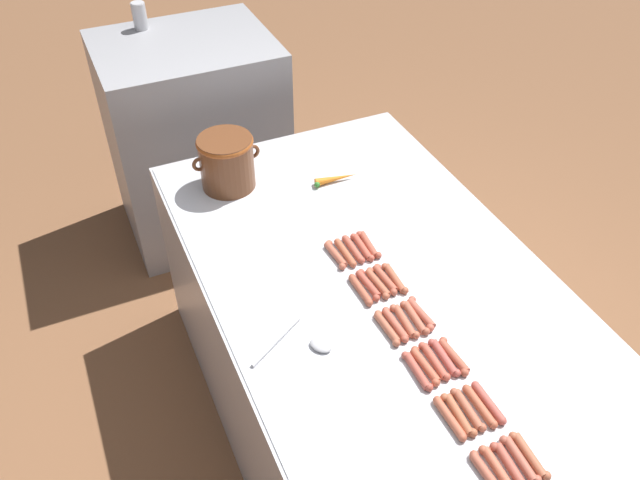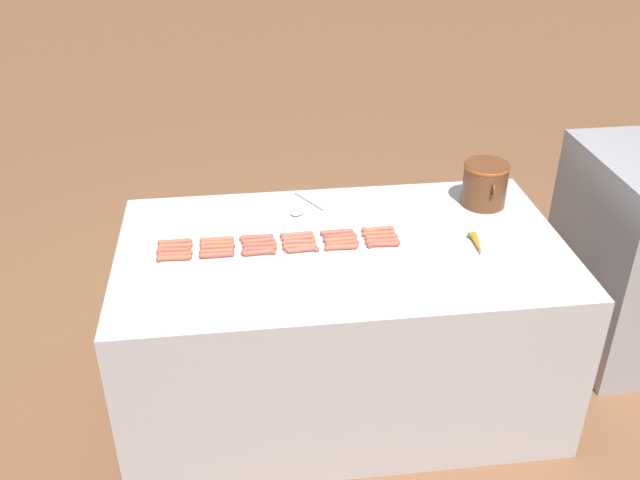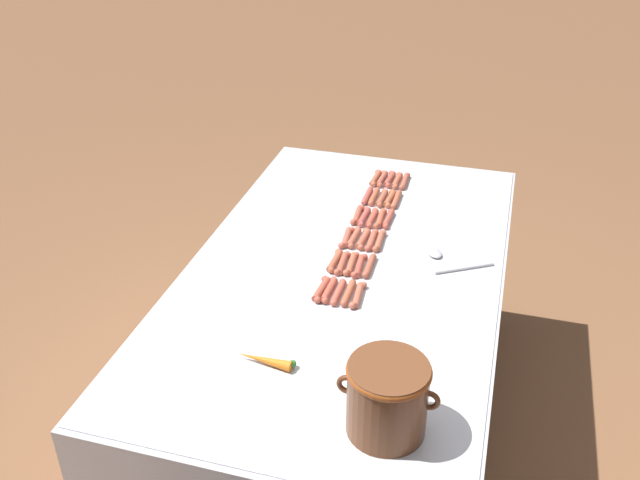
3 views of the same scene
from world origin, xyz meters
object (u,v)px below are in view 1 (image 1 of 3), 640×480
at_px(hot_dog_19, 480,406).
at_px(hot_dog_1, 450,418).
at_px(hot_dog_9, 395,324).
at_px(hot_dog_6, 498,470).
at_px(hot_dog_8, 425,366).
at_px(hot_dog_17, 353,249).
at_px(carrot, 335,179).
at_px(hot_dog_4, 360,290).
at_px(serving_spoon, 306,344).
at_px(hot_dog_10, 369,285).
at_px(hot_dog_16, 378,283).
at_px(hot_dog_12, 510,466).
at_px(hot_dog_11, 345,253).
at_px(hot_dog_0, 488,476).
at_px(hot_dog_14, 434,361).
at_px(hot_dog_18, 520,459).
at_px(hot_dog_7, 458,415).
at_px(hot_dog_29, 369,245).
at_px(hot_dog_23, 362,247).
at_px(hot_dog_25, 489,403).
at_px(hot_dog_27, 421,313).
at_px(hot_dog_26, 454,356).
at_px(bean_pot, 227,160).
at_px(hot_dog_22, 385,279).
at_px(hot_dog_21, 415,318).
at_px(back_cabinet, 196,140).
at_px(hot_dog_24, 529,455).
at_px(hot_dog_5, 336,255).
at_px(hot_dog_3, 387,328).
at_px(hot_dog_20, 444,357).
at_px(soda_can, 140,16).
at_px(hot_dog_13, 468,410).

bearing_deg(hot_dog_19, hot_dog_1, 179.59).
bearing_deg(hot_dog_9, hot_dog_6, -89.93).
height_order(hot_dog_8, hot_dog_19, same).
relative_size(hot_dog_17, carrot, 0.81).
xyz_separation_m(hot_dog_4, serving_spoon, (-0.24, -0.13, -0.00)).
xyz_separation_m(hot_dog_10, carrot, (0.15, 0.56, 0.00)).
xyz_separation_m(hot_dog_9, hot_dog_16, (0.03, 0.18, 0.00)).
height_order(hot_dog_9, hot_dog_12, same).
bearing_deg(hot_dog_11, hot_dog_0, -92.26).
relative_size(hot_dog_14, hot_dog_18, 1.00).
bearing_deg(hot_dog_17, hot_dog_7, -92.96).
relative_size(hot_dog_1, carrot, 0.81).
bearing_deg(hot_dog_29, hot_dog_23, -173.43).
distance_m(hot_dog_6, hot_dog_19, 0.18).
bearing_deg(hot_dog_25, hot_dog_8, 117.46).
relative_size(hot_dog_11, hot_dog_16, 1.00).
xyz_separation_m(hot_dog_14, hot_dog_27, (0.06, 0.17, 0.00)).
height_order(hot_dog_26, bean_pot, bean_pot).
xyz_separation_m(hot_dog_17, hot_dog_22, (0.03, -0.17, 0.00)).
relative_size(hot_dog_14, hot_dog_21, 1.00).
bearing_deg(back_cabinet, hot_dog_6, -85.97).
height_order(hot_dog_7, hot_dog_24, same).
bearing_deg(hot_dog_23, hot_dog_21, -89.99).
height_order(hot_dog_5, hot_dog_17, same).
bearing_deg(hot_dog_1, hot_dog_24, -54.48).
distance_m(hot_dog_5, hot_dog_11, 0.03).
relative_size(hot_dog_23, hot_dog_26, 1.00).
relative_size(hot_dog_25, hot_dog_26, 1.00).
height_order(hot_dog_3, hot_dog_17, same).
bearing_deg(hot_dog_20, hot_dog_12, -95.25).
xyz_separation_m(hot_dog_19, hot_dog_25, (0.03, -0.00, 0.00)).
xyz_separation_m(hot_dog_11, hot_dog_22, (0.06, -0.17, 0.00)).
distance_m(hot_dog_25, carrot, 1.09).
bearing_deg(hot_dog_7, hot_dog_26, 60.74).
distance_m(hot_dog_7, bean_pot, 1.26).
xyz_separation_m(hot_dog_5, hot_dog_7, (0.03, -0.70, 0.00)).
xyz_separation_m(hot_dog_11, soda_can, (-0.29, 1.61, 0.27)).
bearing_deg(hot_dog_7, hot_dog_14, 78.87).
height_order(hot_dog_9, hot_dog_22, same).
bearing_deg(hot_dog_11, hot_dog_5, 172.99).
height_order(hot_dog_13, hot_dog_20, same).
distance_m(hot_dog_6, serving_spoon, 0.63).
xyz_separation_m(hot_dog_19, hot_dog_29, (0.03, 0.70, 0.00)).
xyz_separation_m(hot_dog_14, bean_pot, (-0.26, 1.06, 0.10)).
xyz_separation_m(hot_dog_1, hot_dog_4, (-0.00, 0.52, 0.00)).
bearing_deg(hot_dog_11, back_cabinet, 96.60).
bearing_deg(hot_dog_22, serving_spoon, -157.79).
bearing_deg(soda_can, carrot, -70.07).
bearing_deg(hot_dog_11, hot_dog_22, -69.48).
relative_size(hot_dog_9, hot_dog_26, 1.00).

